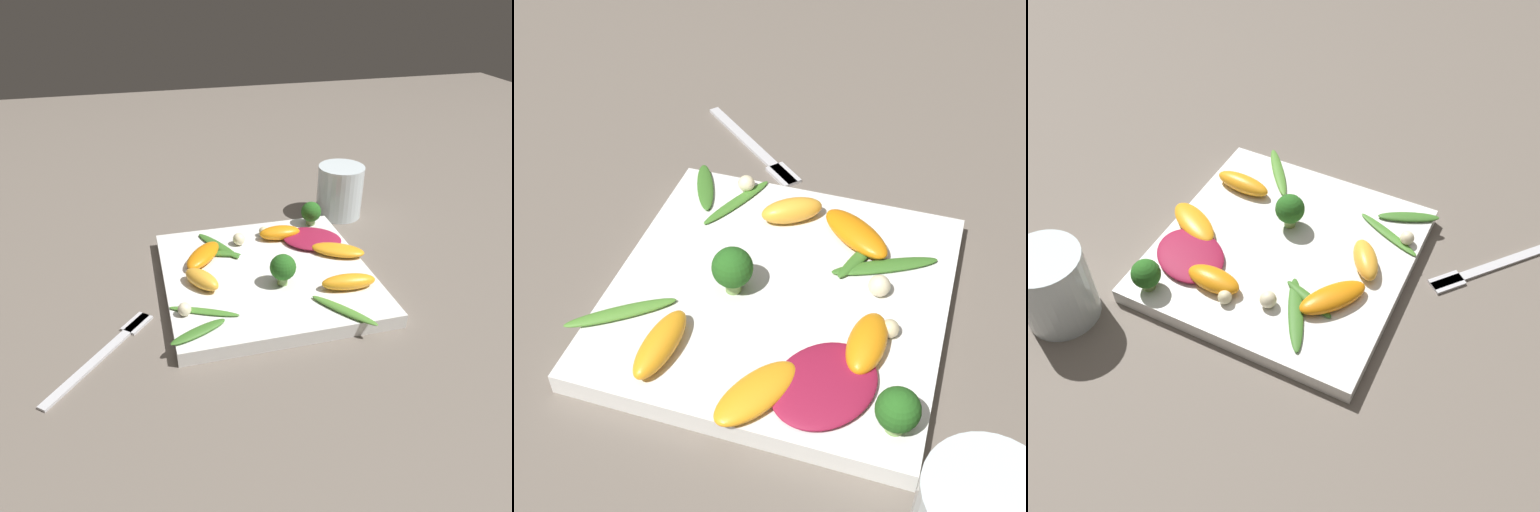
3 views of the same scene
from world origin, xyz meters
TOP-DOWN VIEW (x-y plane):
  - ground_plane at (0.00, 0.00)m, footprint 2.40×2.40m
  - plate at (0.00, 0.00)m, footprint 0.28×0.28m
  - drinking_glass at (0.18, 0.17)m, footprint 0.08×0.08m
  - fork at (-0.21, -0.09)m, footprint 0.12×0.14m
  - radicchio_leaf_0 at (0.09, 0.06)m, footprint 0.11×0.10m
  - orange_segment_0 at (-0.09, -0.02)m, footprint 0.05×0.06m
  - orange_segment_1 at (-0.08, 0.05)m, footprint 0.07×0.08m
  - orange_segment_2 at (0.04, 0.08)m, footprint 0.06×0.03m
  - orange_segment_3 at (0.09, -0.07)m, footprint 0.07×0.03m
  - orange_segment_4 at (0.11, 0.02)m, footprint 0.08×0.07m
  - broccoli_floret_0 at (0.01, -0.04)m, footprint 0.03×0.03m
  - broccoli_floret_1 at (0.11, 0.12)m, footprint 0.03×0.03m
  - arugula_sprig_0 at (-0.11, -0.11)m, footprint 0.07×0.04m
  - arugula_sprig_1 at (-0.10, -0.07)m, footprint 0.08×0.05m
  - arugula_sprig_2 at (0.07, -0.11)m, footprint 0.06×0.08m
  - arugula_sprig_3 at (-0.05, 0.08)m, footprint 0.06×0.09m
  - arugula_sprig_4 at (-0.06, 0.06)m, footprint 0.07×0.03m
  - macadamia_nut_0 at (0.02, 0.10)m, footprint 0.02×0.02m
  - macadamia_nut_1 at (-0.02, 0.08)m, footprint 0.02×0.02m
  - macadamia_nut_2 at (-0.12, -0.07)m, footprint 0.02×0.02m

SIDE VIEW (x-z plane):
  - ground_plane at x=0.00m, z-range 0.00..0.00m
  - fork at x=-0.21m, z-range 0.00..0.01m
  - plate at x=0.00m, z-range 0.00..0.02m
  - arugula_sprig_1 at x=-0.10m, z-range 0.02..0.02m
  - arugula_sprig_3 at x=-0.05m, z-range 0.02..0.02m
  - arugula_sprig_0 at x=-0.11m, z-range 0.02..0.03m
  - arugula_sprig_2 at x=0.07m, z-range 0.02..0.03m
  - arugula_sprig_4 at x=-0.06m, z-range 0.02..0.03m
  - radicchio_leaf_0 at x=0.09m, z-range 0.02..0.03m
  - orange_segment_4 at x=0.11m, z-range 0.02..0.03m
  - macadamia_nut_0 at x=0.02m, z-range 0.02..0.03m
  - macadamia_nut_2 at x=-0.12m, z-range 0.02..0.04m
  - orange_segment_1 at x=-0.08m, z-range 0.02..0.04m
  - macadamia_nut_1 at x=-0.02m, z-range 0.02..0.04m
  - orange_segment_3 at x=0.09m, z-range 0.02..0.04m
  - orange_segment_2 at x=0.04m, z-range 0.02..0.04m
  - orange_segment_0 at x=-0.09m, z-range 0.02..0.04m
  - broccoli_floret_1 at x=0.11m, z-range 0.02..0.06m
  - broccoli_floret_0 at x=0.01m, z-range 0.02..0.07m
  - drinking_glass at x=0.18m, z-range 0.00..0.09m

